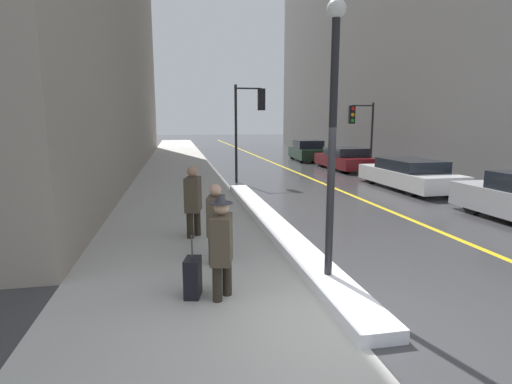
# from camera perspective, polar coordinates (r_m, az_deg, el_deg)

# --- Properties ---
(ground_plane) EXTENTS (160.00, 160.00, 0.00)m
(ground_plane) POSITION_cam_1_polar(r_m,az_deg,el_deg) (5.63, 12.69, -17.57)
(ground_plane) COLOR #38383A
(sidewalk_slab) EXTENTS (4.00, 80.00, 0.01)m
(sidewalk_slab) POSITION_cam_1_polar(r_m,az_deg,el_deg) (19.70, -10.92, 2.27)
(sidewalk_slab) COLOR #B2AFA8
(sidewalk_slab) RESTS_ON ground
(road_centre_stripe) EXTENTS (0.16, 80.00, 0.00)m
(road_centre_stripe) POSITION_cam_1_polar(r_m,az_deg,el_deg) (20.63, 6.00, 2.72)
(road_centre_stripe) COLOR gold
(road_centre_stripe) RESTS_ON ground
(snow_bank_curb) EXTENTS (0.63, 11.13, 0.18)m
(snow_bank_curb) POSITION_cam_1_polar(r_m,az_deg,el_deg) (10.02, 2.30, -4.42)
(snow_bank_curb) COLOR white
(snow_bank_curb) RESTS_ON ground
(building_facade_right) EXTENTS (6.00, 36.00, 20.30)m
(building_facade_right) POSITION_cam_1_polar(r_m,az_deg,el_deg) (31.46, 19.42, 23.35)
(building_facade_right) COLOR slate
(building_facade_right) RESTS_ON ground
(lamp_post) EXTENTS (0.28, 0.28, 4.31)m
(lamp_post) POSITION_cam_1_polar(r_m,az_deg,el_deg) (6.16, 10.94, 10.21)
(lamp_post) COLOR black
(lamp_post) RESTS_ON ground
(traffic_light_near) EXTENTS (1.31, 0.32, 4.12)m
(traffic_light_near) POSITION_cam_1_polar(r_m,az_deg,el_deg) (17.27, -0.71, 11.30)
(traffic_light_near) COLOR black
(traffic_light_near) RESTS_ON ground
(traffic_light_far) EXTENTS (1.31, 0.33, 3.55)m
(traffic_light_far) POSITION_cam_1_polar(r_m,az_deg,el_deg) (21.08, 14.55, 9.59)
(traffic_light_far) COLOR black
(traffic_light_far) RESTS_ON ground
(pedestrian_in_fedora) EXTENTS (0.39, 0.54, 1.58)m
(pedestrian_in_fedora) POSITION_cam_1_polar(r_m,az_deg,el_deg) (5.82, -4.93, -7.21)
(pedestrian_in_fedora) COLOR #2A241B
(pedestrian_in_fedora) RESTS_ON ground
(pedestrian_trailing) EXTENTS (0.38, 0.72, 1.49)m
(pedestrian_trailing) POSITION_cam_1_polar(r_m,az_deg,el_deg) (7.30, -5.73, -3.98)
(pedestrian_trailing) COLOR #2A241B
(pedestrian_trailing) RESTS_ON ground
(pedestrian_with_shoulder_bag) EXTENTS (0.42, 0.76, 1.62)m
(pedestrian_with_shoulder_bag) POSITION_cam_1_polar(r_m,az_deg,el_deg) (9.03, -8.97, -0.88)
(pedestrian_with_shoulder_bag) COLOR #2A241B
(pedestrian_with_shoulder_bag) RESTS_ON ground
(parked_car_white) EXTENTS (1.87, 4.84, 1.16)m
(parked_car_white) POSITION_cam_1_polar(r_m,az_deg,el_deg) (16.69, 20.99, 2.35)
(parked_car_white) COLOR silver
(parked_car_white) RESTS_ON ground
(parked_car_maroon) EXTENTS (1.89, 4.48, 1.21)m
(parked_car_maroon) POSITION_cam_1_polar(r_m,az_deg,el_deg) (22.53, 12.54, 4.64)
(parked_car_maroon) COLOR #600F14
(parked_car_maroon) RESTS_ON ground
(parked_car_dark_green) EXTENTS (2.10, 4.26, 1.38)m
(parked_car_dark_green) POSITION_cam_1_polar(r_m,az_deg,el_deg) (27.49, 7.38, 5.84)
(parked_car_dark_green) COLOR black
(parked_car_dark_green) RESTS_ON ground
(rolling_suitcase) EXTENTS (0.30, 0.40, 0.95)m
(rolling_suitcase) POSITION_cam_1_polar(r_m,az_deg,el_deg) (6.12, -9.02, -12.01)
(rolling_suitcase) COLOR black
(rolling_suitcase) RESTS_ON ground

